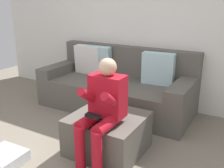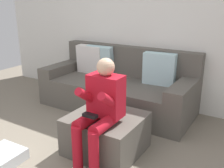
% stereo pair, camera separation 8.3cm
% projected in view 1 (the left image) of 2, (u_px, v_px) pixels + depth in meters
% --- Properties ---
extents(wall_back, '(5.41, 0.10, 2.43)m').
position_uv_depth(wall_back, '(138.00, 24.00, 3.93)').
color(wall_back, silver).
rests_on(wall_back, ground_plane).
extents(couch_sectional, '(2.23, 0.92, 0.89)m').
position_uv_depth(couch_sectional, '(117.00, 87.00, 3.89)').
color(couch_sectional, '#59544C').
rests_on(couch_sectional, ground_plane).
extents(ottoman, '(0.74, 0.69, 0.41)m').
position_uv_depth(ottoman, '(108.00, 133.00, 2.78)').
color(ottoman, '#59544C').
rests_on(ottoman, ground_plane).
extents(person_seated, '(0.34, 0.62, 1.05)m').
position_uv_depth(person_seated, '(102.00, 107.00, 2.48)').
color(person_seated, red).
rests_on(person_seated, ground_plane).
extents(storage_bin, '(0.38, 0.36, 0.11)m').
position_uv_depth(storage_bin, '(4.00, 158.00, 2.60)').
color(storage_bin, silver).
rests_on(storage_bin, ground_plane).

